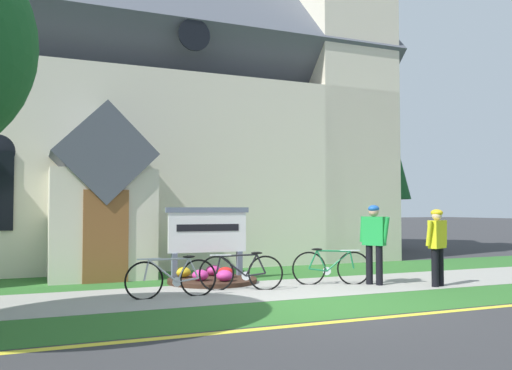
{
  "coord_description": "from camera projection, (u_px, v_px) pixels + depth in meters",
  "views": [
    {
      "loc": [
        -4.75,
        -8.34,
        1.68
      ],
      "look_at": [
        0.46,
        4.25,
        2.27
      ],
      "focal_mm": 37.54,
      "sensor_mm": 36.0,
      "label": 1
    }
  ],
  "objects": [
    {
      "name": "ground",
      "position": [
        243.0,
        277.0,
        13.14
      ],
      "size": [
        140.0,
        140.0,
        0.0
      ],
      "primitive_type": "plane",
      "color": "#333335"
    },
    {
      "name": "sidewalk_slab",
      "position": [
        246.0,
        291.0,
        10.8
      ],
      "size": [
        32.0,
        2.55,
        0.01
      ],
      "primitive_type": "cube",
      "color": "#99968E",
      "rests_on": "ground"
    },
    {
      "name": "grass_verge",
      "position": [
        294.0,
        310.0,
        8.8
      ],
      "size": [
        32.0,
        1.8,
        0.01
      ],
      "primitive_type": "cube",
      "color": "#2D6628",
      "rests_on": "ground"
    },
    {
      "name": "church_lawn",
      "position": [
        208.0,
        276.0,
        13.22
      ],
      "size": [
        24.0,
        2.68,
        0.01
      ],
      "primitive_type": "cube",
      "color": "#2D6628",
      "rests_on": "ground"
    },
    {
      "name": "curb_paint_stripe",
      "position": [
        327.0,
        323.0,
        7.83
      ],
      "size": [
        28.0,
        0.16,
        0.01
      ],
      "primitive_type": "cube",
      "color": "yellow",
      "rests_on": "ground"
    },
    {
      "name": "church_building",
      "position": [
        168.0,
        119.0,
        19.03
      ],
      "size": [
        14.3,
        11.54,
        13.25
      ],
      "color": "beige",
      "rests_on": "ground"
    },
    {
      "name": "church_sign",
      "position": [
        208.0,
        232.0,
        12.43
      ],
      "size": [
        1.98,
        0.21,
        1.7
      ],
      "color": "slate",
      "rests_on": "ground"
    },
    {
      "name": "flower_bed",
      "position": [
        211.0,
        278.0,
        12.05
      ],
      "size": [
        2.01,
        2.01,
        0.34
      ],
      "color": "#382319",
      "rests_on": "ground"
    },
    {
      "name": "bicycle_silver",
      "position": [
        172.0,
        278.0,
        10.04
      ],
      "size": [
        1.76,
        0.08,
        0.8
      ],
      "color": "black",
      "rests_on": "ground"
    },
    {
      "name": "bicycle_green",
      "position": [
        241.0,
        272.0,
        10.95
      ],
      "size": [
        1.65,
        0.61,
        0.8
      ],
      "color": "black",
      "rests_on": "ground"
    },
    {
      "name": "bicycle_red",
      "position": [
        331.0,
        267.0,
        11.76
      ],
      "size": [
        1.65,
        0.62,
        0.82
      ],
      "color": "black",
      "rests_on": "ground"
    },
    {
      "name": "cyclist_in_white_jersey",
      "position": [
        437.0,
        241.0,
        11.5
      ],
      "size": [
        0.64,
        0.36,
        1.66
      ],
      "color": "black",
      "rests_on": "ground"
    },
    {
      "name": "cyclist_in_yellow_jersey",
      "position": [
        374.0,
        238.0,
        11.73
      ],
      "size": [
        0.43,
        0.72,
        1.75
      ],
      "color": "black",
      "rests_on": "ground"
    },
    {
      "name": "roadside_conifer",
      "position": [
        371.0,
        122.0,
        22.27
      ],
      "size": [
        3.15,
        3.15,
        8.5
      ],
      "color": "#4C3823",
      "rests_on": "ground"
    }
  ]
}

